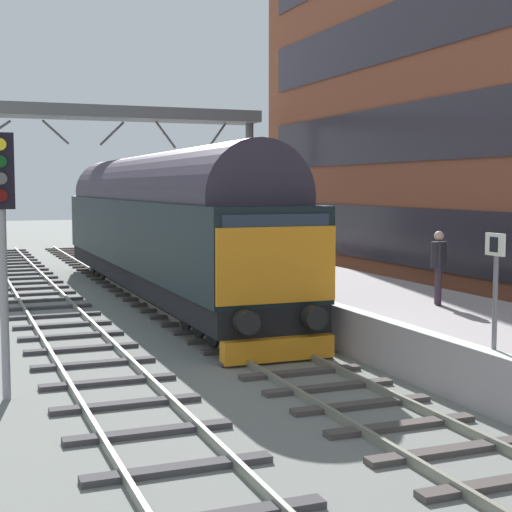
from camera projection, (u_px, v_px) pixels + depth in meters
ground_plane at (246, 345)px, 17.77m from camera, size 140.00×140.00×0.00m
track_main at (246, 343)px, 17.76m from camera, size 2.50×60.00×0.15m
track_adjacent_west at (88, 355)px, 16.45m from camera, size 2.50×60.00×0.15m
station_platform at (383, 314)px, 19.03m from camera, size 4.00×44.00×1.01m
diesel_locomotive at (159, 222)px, 24.94m from camera, size 2.74×19.98×4.68m
signal_post_near at (2, 227)px, 12.97m from camera, size 0.44×0.22×4.52m
platform_number_sign at (495, 272)px, 12.39m from camera, size 0.10×0.44×1.88m
waiting_passenger at (439, 261)px, 17.19m from camera, size 0.46×0.46×1.64m
overhead_footbridge at (112, 123)px, 32.84m from camera, size 12.90×2.00×6.97m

